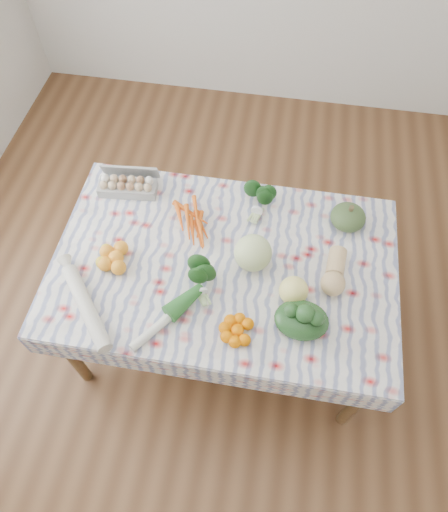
{
  "coord_description": "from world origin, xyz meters",
  "views": [
    {
      "loc": [
        0.19,
        -1.15,
        2.63
      ],
      "look_at": [
        0.0,
        0.0,
        0.82
      ],
      "focal_mm": 32.0,
      "sensor_mm": 36.0,
      "label": 1
    }
  ],
  "objects_px": {
    "egg_carton": "(127,187)",
    "grapefruit": "(294,291)",
    "dining_table": "(224,271)",
    "cabbage": "(253,253)",
    "kabocha_squash": "(348,217)",
    "butternut_squash": "(335,271)"
  },
  "relations": [
    {
      "from": "dining_table",
      "to": "grapefruit",
      "type": "xyz_separation_m",
      "value": [
        0.34,
        -0.13,
        0.15
      ]
    },
    {
      "from": "egg_carton",
      "to": "grapefruit",
      "type": "distance_m",
      "value": 1.04
    },
    {
      "from": "dining_table",
      "to": "egg_carton",
      "type": "xyz_separation_m",
      "value": [
        -0.58,
        0.36,
        0.12
      ]
    },
    {
      "from": "egg_carton",
      "to": "kabocha_squash",
      "type": "height_order",
      "value": "kabocha_squash"
    },
    {
      "from": "cabbage",
      "to": "butternut_squash",
      "type": "relative_size",
      "value": 0.73
    },
    {
      "from": "egg_carton",
      "to": "grapefruit",
      "type": "bearing_deg",
      "value": -33.41
    },
    {
      "from": "cabbage",
      "to": "grapefruit",
      "type": "relative_size",
      "value": 1.34
    },
    {
      "from": "egg_carton",
      "to": "kabocha_squash",
      "type": "xyz_separation_m",
      "value": [
        1.15,
        -0.02,
        0.02
      ]
    },
    {
      "from": "cabbage",
      "to": "dining_table",
      "type": "bearing_deg",
      "value": -171.59
    },
    {
      "from": "dining_table",
      "to": "grapefruit",
      "type": "relative_size",
      "value": 12.06
    },
    {
      "from": "egg_carton",
      "to": "cabbage",
      "type": "distance_m",
      "value": 0.79
    },
    {
      "from": "cabbage",
      "to": "kabocha_squash",
      "type": "bearing_deg",
      "value": 35.34
    },
    {
      "from": "butternut_squash",
      "to": "egg_carton",
      "type": "bearing_deg",
      "value": 168.24
    },
    {
      "from": "kabocha_squash",
      "to": "cabbage",
      "type": "relative_size",
      "value": 0.99
    },
    {
      "from": "kabocha_squash",
      "to": "butternut_squash",
      "type": "xyz_separation_m",
      "value": [
        -0.05,
        -0.33,
        -0.0
      ]
    },
    {
      "from": "dining_table",
      "to": "cabbage",
      "type": "relative_size",
      "value": 8.99
    },
    {
      "from": "egg_carton",
      "to": "butternut_squash",
      "type": "distance_m",
      "value": 1.15
    },
    {
      "from": "dining_table",
      "to": "kabocha_squash",
      "type": "relative_size",
      "value": 9.09
    },
    {
      "from": "dining_table",
      "to": "egg_carton",
      "type": "relative_size",
      "value": 5.25
    },
    {
      "from": "dining_table",
      "to": "kabocha_squash",
      "type": "bearing_deg",
      "value": 30.04
    },
    {
      "from": "grapefruit",
      "to": "kabocha_squash",
      "type": "bearing_deg",
      "value": 63.39
    },
    {
      "from": "dining_table",
      "to": "cabbage",
      "type": "height_order",
      "value": "cabbage"
    }
  ]
}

